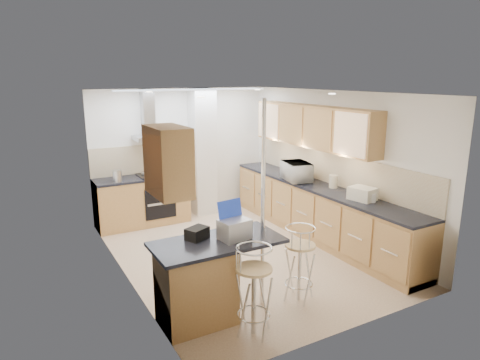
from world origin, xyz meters
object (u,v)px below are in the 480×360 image
microwave (297,171)px  bread_bin (362,194)px  bar_stool_end (299,264)px  bar_stool_near (254,291)px  laptop (234,229)px

microwave → bread_bin: 1.47m
microwave → bread_bin: microwave is taller
microwave → bar_stool_end: 2.60m
microwave → bar_stool_end: (-1.46, -2.07, -0.60)m
bar_stool_end → bar_stool_near: bearing=148.3°
microwave → bar_stool_near: size_ratio=0.59×
bar_stool_end → bread_bin: bread_bin is taller
bread_bin → microwave: bearing=83.1°
laptop → bread_bin: (2.45, 0.49, -0.04)m
microwave → bar_stool_end: size_ratio=0.61×
bar_stool_near → bread_bin: 2.69m
laptop → bar_stool_near: size_ratio=0.33×
laptop → bar_stool_near: bearing=-99.3°
bar_stool_near → bread_bin: bearing=44.4°
microwave → bar_stool_near: bearing=148.3°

